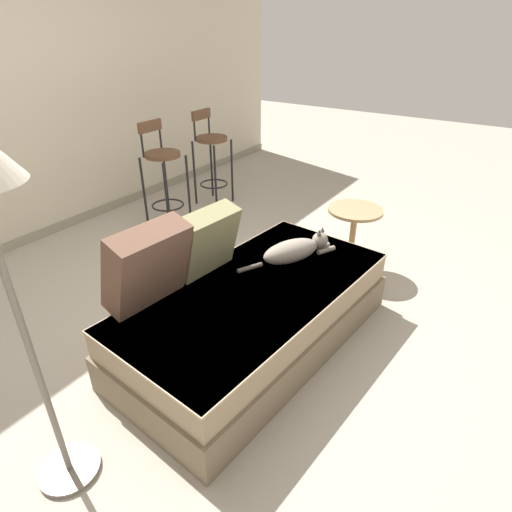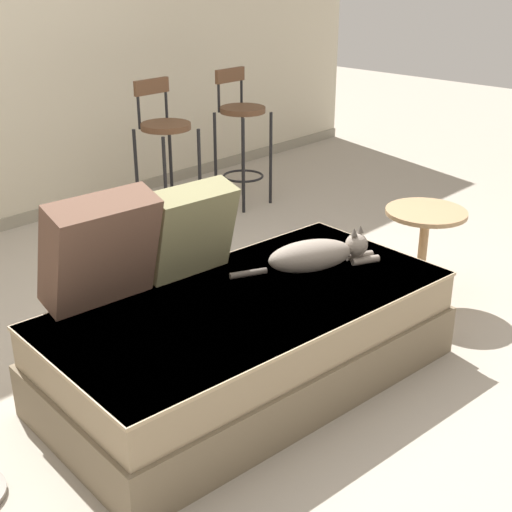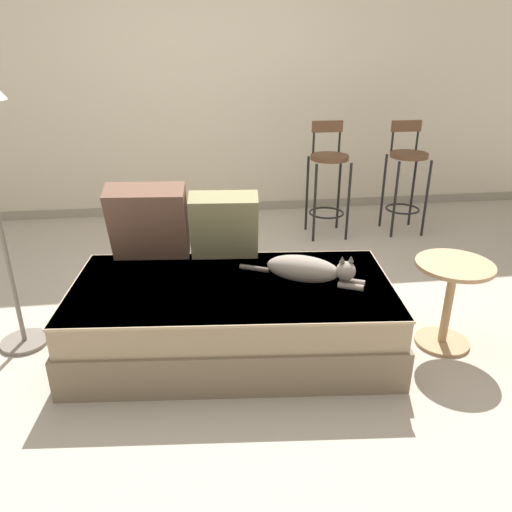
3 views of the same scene
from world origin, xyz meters
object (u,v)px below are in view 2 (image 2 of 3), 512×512
couch (249,339)px  bar_stool_by_doorway (241,129)px  cat (316,255)px  bar_stool_near_window (166,147)px  side_table (423,242)px  throw_pillow_corner (100,250)px  throw_pillow_middle (189,230)px

couch → bar_stool_by_doorway: bearing=45.2°
cat → bar_stool_near_window: bar_stool_near_window is taller
cat → bar_stool_near_window: (0.60, 1.82, 0.08)m
cat → bar_stool_near_window: bearing=71.7°
couch → cat: 0.52m
cat → side_table: cat is taller
cat → bar_stool_near_window: 1.91m
couch → side_table: (1.26, -0.12, 0.13)m
couch → throw_pillow_corner: bearing=139.1°
throw_pillow_corner → cat: (0.90, -0.43, -0.17)m
throw_pillow_middle → couch: bearing=-88.0°
couch → throw_pillow_middle: (-0.01, 0.37, 0.43)m
couch → bar_stool_near_window: bearing=60.0°
throw_pillow_middle → bar_stool_by_doorway: bar_stool_by_doorway is taller
cat → bar_stool_near_window: size_ratio=0.66×
throw_pillow_corner → bar_stool_near_window: bar_stool_near_window is taller
couch → bar_stool_near_window: bar_stool_near_window is taller
couch → throw_pillow_corner: 0.77m
bar_stool_near_window → couch: bearing=-120.0°
throw_pillow_middle → bar_stool_near_window: 1.77m
bar_stool_by_doorway → bar_stool_near_window: bearing=-180.0°
side_table → throw_pillow_middle: bearing=159.4°
throw_pillow_middle → bar_stool_near_window: size_ratio=0.42×
cat → side_table: size_ratio=1.27×
cat → bar_stool_by_doorway: (1.34, 1.82, 0.08)m
couch → bar_stool_by_doorway: 2.55m
couch → side_table: 1.28m
bar_stool_by_doorway → side_table: bar_stool_by_doorway is taller
cat → throw_pillow_middle: bearing=138.6°
throw_pillow_corner → couch: bearing=-40.9°
couch → cat: size_ratio=2.82×
bar_stool_near_window → bar_stool_by_doorway: bearing=0.0°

